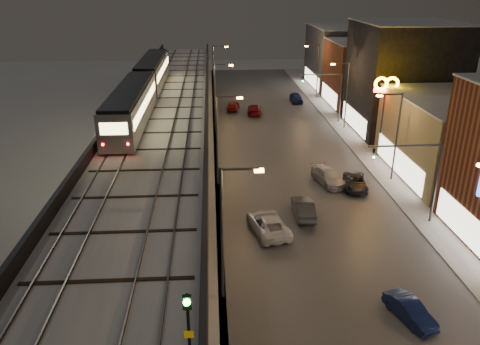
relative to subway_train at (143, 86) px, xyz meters
name	(u,v)px	position (x,y,z in m)	size (l,w,h in m)	color
road_surface	(292,168)	(16.00, -4.37, -8.25)	(17.00, 120.00, 0.06)	#46474D
sidewalk_right	(382,165)	(26.00, -4.37, -8.21)	(4.00, 120.00, 0.14)	#9FA1A8
under_viaduct_pavement	(168,170)	(2.50, -4.37, -8.25)	(11.00, 120.00, 0.06)	#9FA1A8
elevated_viaduct	(162,129)	(2.50, -7.52, -2.67)	(9.00, 100.00, 6.30)	black
viaduct_trackbed	(161,121)	(2.49, -7.39, -1.90)	(8.40, 100.00, 0.32)	#B2B7C1
viaduct_parapet_streetside	(207,116)	(6.85, -7.37, -1.43)	(0.30, 100.00, 1.10)	black
viaduct_parapet_far	(115,117)	(-1.85, -7.37, -1.43)	(0.30, 100.00, 1.10)	black
building_c	(459,138)	(32.49, -7.37, -4.20)	(12.20, 15.20, 8.16)	#8B7D59
building_d	(403,78)	(32.49, 8.63, -1.21)	(12.20, 13.20, 14.16)	black
building_e	(368,74)	(32.49, 22.63, -3.20)	(12.20, 12.20, 10.16)	brown
building_f	(345,57)	(32.49, 36.63, -2.71)	(12.20, 16.20, 11.16)	#3A3B42
streetlight_left_1	(226,226)	(8.07, -26.37, -3.05)	(2.57, 0.28, 9.00)	#38383A
streetlight_left_2	(220,135)	(8.07, -8.37, -3.05)	(2.57, 0.28, 9.00)	#38383A
streetlight_right_2	(395,131)	(25.23, -8.37, -3.05)	(2.56, 0.28, 9.00)	#38383A
streetlight_left_3	(217,93)	(8.07, 9.63, -3.05)	(2.57, 0.28, 9.00)	#38383A
streetlight_right_3	(345,91)	(25.23, 9.63, -3.05)	(2.56, 0.28, 9.00)	#38383A
streetlight_left_4	(215,69)	(8.07, 27.63, -3.05)	(2.57, 0.28, 9.00)	#38383A
streetlight_right_4	(316,68)	(25.23, 27.63, -3.05)	(2.56, 0.28, 9.00)	#38383A
traffic_light_rig_a	(424,173)	(24.34, -17.37, -3.78)	(6.10, 0.34, 7.00)	#38383A
traffic_light_rig_b	(333,92)	(24.34, 12.63, -3.78)	(6.10, 0.34, 7.00)	#38383A
subway_train	(143,86)	(0.00, 0.00, 0.00)	(2.80, 34.37, 3.35)	gray
rail_signal	(188,315)	(6.40, -38.55, 0.33)	(0.33, 0.42, 2.81)	black
car_near_white	(303,208)	(15.04, -15.60, -7.54)	(1.58, 4.53, 1.49)	#34363D
car_mid_silver	(268,224)	(11.67, -18.26, -7.52)	(2.53, 5.48, 1.52)	white
car_mid_dark	(254,110)	(13.82, 17.78, -7.58)	(1.98, 4.87, 1.41)	maroon
car_far_white	(233,106)	(10.74, 20.38, -7.58)	(1.65, 4.10, 1.40)	maroon
car_onc_silver	(410,311)	(18.90, -29.22, -7.67)	(1.29, 3.71, 1.22)	#0E1A47
car_onc_dark	(356,183)	(21.19, -10.29, -7.63)	(2.15, 4.67, 1.30)	black
car_onc_white	(328,177)	(18.82, -8.85, -7.56)	(2.01, 4.95, 1.44)	#B8B9C8
car_onc_red	(296,98)	(21.46, 24.73, -7.54)	(1.75, 4.35, 1.48)	#121C50
sign_mcdonalds	(386,93)	(26.50, -1.47, -0.88)	(2.75, 0.48, 9.24)	#38383A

